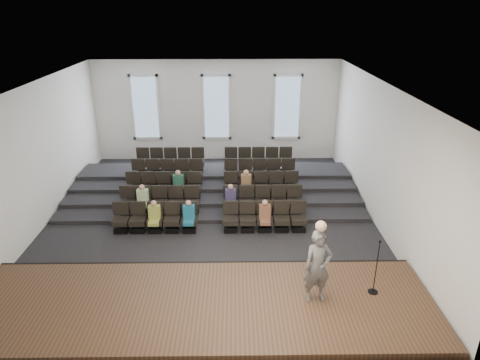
# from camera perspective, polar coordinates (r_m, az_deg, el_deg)

# --- Properties ---
(ground) EXTENTS (14.00, 14.00, 0.00)m
(ground) POSITION_cam_1_polar(r_m,az_deg,el_deg) (15.82, -3.88, -5.72)
(ground) COLOR black
(ground) RESTS_ON ground
(ceiling) EXTENTS (12.00, 14.00, 0.02)m
(ceiling) POSITION_cam_1_polar(r_m,az_deg,el_deg) (14.15, -4.43, 12.43)
(ceiling) COLOR white
(ceiling) RESTS_ON ground
(wall_back) EXTENTS (12.00, 0.04, 5.00)m
(wall_back) POSITION_cam_1_polar(r_m,az_deg,el_deg) (21.53, -3.14, 9.17)
(wall_back) COLOR white
(wall_back) RESTS_ON ground
(wall_front) EXTENTS (12.00, 0.04, 5.00)m
(wall_front) POSITION_cam_1_polar(r_m,az_deg,el_deg) (8.55, -6.68, -13.32)
(wall_front) COLOR white
(wall_front) RESTS_ON ground
(wall_left) EXTENTS (0.04, 14.00, 5.00)m
(wall_left) POSITION_cam_1_polar(r_m,az_deg,el_deg) (16.30, -25.78, 2.46)
(wall_left) COLOR white
(wall_left) RESTS_ON ground
(wall_right) EXTENTS (0.04, 14.00, 5.00)m
(wall_right) POSITION_cam_1_polar(r_m,az_deg,el_deg) (15.65, 18.48, 2.80)
(wall_right) COLOR white
(wall_right) RESTS_ON ground
(stage) EXTENTS (11.80, 3.60, 0.50)m
(stage) POSITION_cam_1_polar(r_m,az_deg,el_deg) (11.44, -5.21, -16.81)
(stage) COLOR #513523
(stage) RESTS_ON ground
(stage_lip) EXTENTS (11.80, 0.06, 0.52)m
(stage_lip) POSITION_cam_1_polar(r_m,az_deg,el_deg) (12.85, -4.65, -11.80)
(stage_lip) COLOR black
(stage_lip) RESTS_ON ground
(risers) EXTENTS (11.80, 4.80, 0.60)m
(risers) POSITION_cam_1_polar(r_m,az_deg,el_deg) (18.59, -3.43, -0.54)
(risers) COLOR black
(risers) RESTS_ON ground
(seating_rows) EXTENTS (6.80, 4.70, 1.67)m
(seating_rows) POSITION_cam_1_polar(r_m,az_deg,el_deg) (16.91, -3.69, -1.20)
(seating_rows) COLOR black
(seating_rows) RESTS_ON ground
(windows) EXTENTS (8.44, 0.10, 3.24)m
(windows) POSITION_cam_1_polar(r_m,az_deg,el_deg) (21.42, -3.16, 9.65)
(windows) COLOR white
(windows) RESTS_ON wall_back
(audience) EXTENTS (4.85, 2.64, 1.10)m
(audience) POSITION_cam_1_polar(r_m,az_deg,el_deg) (15.75, -5.22, -2.60)
(audience) COLOR #A1AB44
(audience) RESTS_ON seating_rows
(speaker) EXTENTS (0.77, 0.57, 1.93)m
(speaker) POSITION_cam_1_polar(r_m,az_deg,el_deg) (10.93, 10.32, -11.30)
(speaker) COLOR #565351
(speaker) RESTS_ON stage
(mic_stand) EXTENTS (0.26, 0.26, 1.56)m
(mic_stand) POSITION_cam_1_polar(r_m,az_deg,el_deg) (11.79, 17.55, -12.26)
(mic_stand) COLOR black
(mic_stand) RESTS_ON stage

